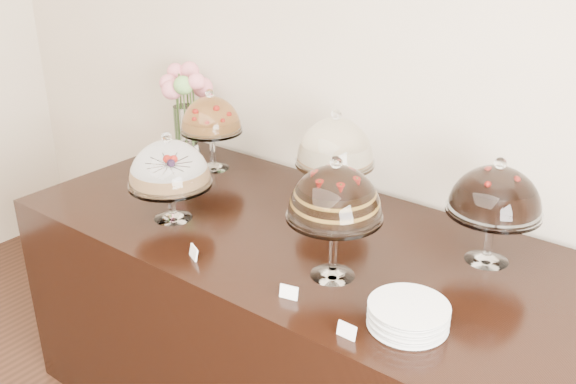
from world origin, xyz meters
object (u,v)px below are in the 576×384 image
Objects in this scene: display_counter at (296,330)px; cake_stand_cheesecake at (335,146)px; flower_vase at (185,99)px; cake_stand_sugar_sponge at (169,167)px; plate_stack at (408,316)px; cake_stand_fruit_tart at (211,118)px; cake_stand_dark_choco at (496,194)px; cake_stand_choco_layer at (335,197)px.

cake_stand_cheesecake is (-0.01, 0.27, 0.71)m from display_counter.
cake_stand_cheesecake is at bearing -5.82° from flower_vase.
flower_vase is (-0.94, 0.10, 0.00)m from cake_stand_cheesecake.
cake_stand_sugar_sponge reaches higher than plate_stack.
cake_stand_cheesecake is at bearing -0.51° from cake_stand_fruit_tart.
cake_stand_fruit_tart is 1.64× the size of plate_stack.
plate_stack is at bearing -40.92° from cake_stand_cheesecake.
cake_stand_dark_choco is 0.55m from plate_stack.
display_counter is 5.08× the size of flower_vase.
plate_stack is at bearing -22.22° from flower_vase.
plate_stack is (0.63, -0.54, -0.22)m from cake_stand_cheesecake.
cake_stand_dark_choco is at bearing 19.83° from display_counter.
cake_stand_fruit_tart is at bearing -19.14° from flower_vase.
flower_vase is (-0.95, 0.36, 0.72)m from display_counter.
cake_stand_dark_choco reaches higher than plate_stack.
display_counter is 0.80m from cake_stand_choco_layer.
cake_stand_dark_choco is (0.65, 0.23, 0.70)m from display_counter.
cake_stand_cheesecake is 1.08× the size of cake_stand_dark_choco.
plate_stack is (1.31, -0.55, -0.20)m from cake_stand_fruit_tart.
cake_stand_choco_layer is 1.03× the size of cake_stand_cheesecake.
cake_stand_choco_layer is 1.84× the size of plate_stack.
cake_stand_fruit_tart is at bearing 158.43° from display_counter.
cake_stand_fruit_tart is (-0.69, 0.27, 0.69)m from display_counter.
cake_stand_sugar_sponge is 0.93× the size of cake_stand_dark_choco.
cake_stand_sugar_sponge is 1.08m from plate_stack.
cake_stand_cheesecake is at bearing 92.63° from display_counter.
plate_stack is (0.62, -0.28, 0.49)m from display_counter.
plate_stack is at bearing -24.19° from display_counter.
display_counter is at bearing -87.37° from cake_stand_cheesecake.
cake_stand_dark_choco is 1.60m from flower_vase.
cake_stand_cheesecake is 0.66m from cake_stand_dark_choco.
cake_stand_dark_choco is 0.87× the size of flower_vase.
cake_stand_cheesecake is 0.94× the size of flower_vase.
cake_stand_sugar_sponge is at bearing -155.64° from display_counter.
plate_stack is at bearing -17.22° from cake_stand_choco_layer.
cake_stand_cheesecake reaches higher than cake_stand_dark_choco.
cake_stand_choco_layer is at bearing -23.51° from flower_vase.
flower_vase is (-1.60, 0.13, 0.02)m from cake_stand_dark_choco.
cake_stand_choco_layer reaches higher than cake_stand_fruit_tart.
flower_vase reaches higher than display_counter.
cake_stand_fruit_tart is at bearing 116.83° from cake_stand_sugar_sponge.
display_counter is 5.81× the size of cake_stand_dark_choco.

